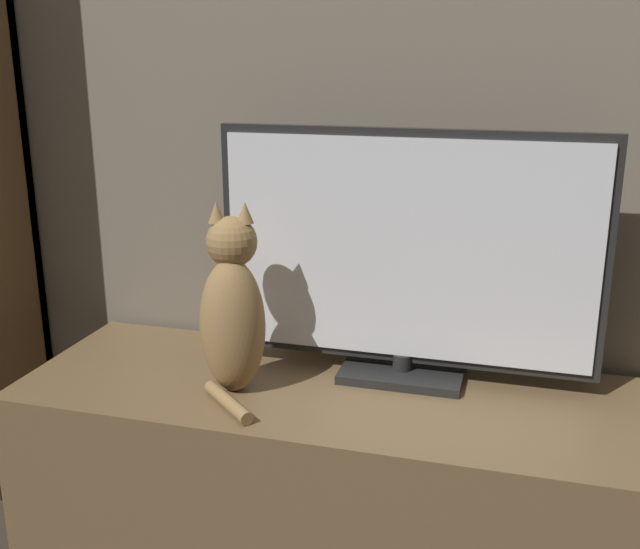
% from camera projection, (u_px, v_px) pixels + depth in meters
% --- Properties ---
extents(tv_stand, '(1.57, 0.50, 0.43)m').
position_uv_depth(tv_stand, '(369.00, 481.00, 1.68)').
color(tv_stand, brown).
rests_on(tv_stand, ground_plane).
extents(tv, '(0.84, 0.16, 0.56)m').
position_uv_depth(tv, '(406.00, 257.00, 1.63)').
color(tv, black).
rests_on(tv, tv_stand).
extents(cat, '(0.18, 0.25, 0.41)m').
position_uv_depth(cat, '(233.00, 311.00, 1.60)').
color(cat, '#997547').
rests_on(cat, tv_stand).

